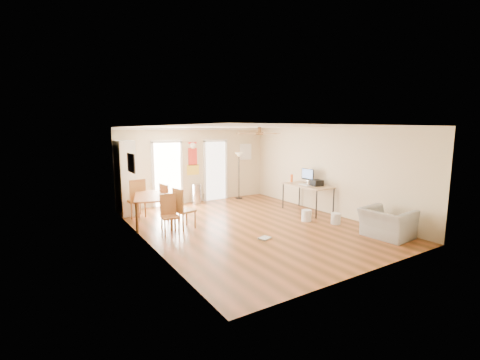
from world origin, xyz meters
TOP-DOWN VIEW (x-y plane):
  - floor at (0.00, 0.00)m, footprint 7.00×7.00m
  - ceiling at (0.00, 0.00)m, footprint 5.50×7.00m
  - wall_back at (0.00, 3.50)m, footprint 5.50×0.04m
  - wall_front at (0.00, -3.50)m, footprint 5.50×0.04m
  - wall_left at (-2.75, 0.00)m, footprint 0.04×7.00m
  - wall_right at (2.75, 0.00)m, footprint 0.04×7.00m
  - crown_molding at (0.00, 0.00)m, footprint 5.50×7.00m
  - kitchen_doorway at (-1.05, 3.48)m, footprint 0.90×0.10m
  - bathroom_doorway at (0.75, 3.48)m, footprint 0.80×0.10m
  - wall_decal at (-0.13, 3.48)m, footprint 0.46×0.03m
  - ac_grille at (2.05, 3.47)m, footprint 0.50×0.04m
  - framed_poster at (-2.73, 1.40)m, footprint 0.04×0.66m
  - ceiling_fan at (0.00, -0.30)m, footprint 1.24×1.24m
  - bookshelf at (-2.51, 3.09)m, footprint 0.52×1.03m
  - dining_table at (-2.15, 1.55)m, footprint 1.35×1.78m
  - dining_chair_right_a at (-1.60, 1.79)m, footprint 0.49×0.49m
  - dining_chair_right_b at (-1.60, 0.72)m, footprint 0.52×0.52m
  - dining_chair_near at (-2.08, 0.48)m, footprint 0.44×0.44m
  - dining_chair_far at (-2.37, 2.54)m, footprint 0.50×0.50m
  - trash_can at (-0.12, 3.24)m, footprint 0.31×0.31m
  - torchiere_lamp at (1.56, 3.16)m, footprint 0.38×0.38m
  - computer_desk at (2.31, 0.35)m, footprint 0.78×1.57m
  - imac at (2.47, 0.53)m, footprint 0.16×0.52m
  - keyboard at (2.20, 0.39)m, footprint 0.19×0.44m
  - printer at (2.45, 0.13)m, footprint 0.36×0.40m
  - orange_bottle at (2.30, 1.09)m, footprint 0.11×0.11m
  - wastebasket_a at (1.53, -0.44)m, footprint 0.35×0.35m
  - wastebasket_b at (2.01, -1.07)m, footprint 0.30×0.30m
  - floor_cloth at (-0.36, -1.06)m, footprint 0.31×0.27m
  - armchair at (2.15, -2.49)m, footprint 1.00×1.13m

SIDE VIEW (x-z plane):
  - floor at x=0.00m, z-range 0.00..0.00m
  - floor_cloth at x=-0.36m, z-range 0.00..0.04m
  - wastebasket_b at x=2.01m, z-range 0.00..0.30m
  - wastebasket_a at x=1.53m, z-range 0.00..0.32m
  - trash_can at x=-0.12m, z-range 0.00..0.67m
  - armchair at x=2.15m, z-range 0.00..0.69m
  - dining_table at x=-2.15m, z-range 0.00..0.79m
  - computer_desk at x=2.31m, z-range 0.00..0.84m
  - dining_chair_near at x=-2.08m, z-range 0.00..0.96m
  - dining_chair_right_a at x=-1.60m, z-range 0.00..1.02m
  - dining_chair_right_b at x=-1.60m, z-range 0.00..1.05m
  - dining_chair_far at x=-2.37m, z-range 0.00..1.12m
  - keyboard at x=2.20m, z-range 0.84..0.85m
  - torchiere_lamp at x=1.56m, z-range 0.00..1.71m
  - printer at x=2.45m, z-range 0.84..1.02m
  - orange_bottle at x=2.30m, z-range 0.84..1.09m
  - kitchen_doorway at x=-1.05m, z-range 0.00..2.10m
  - bathroom_doorway at x=0.75m, z-range 0.00..2.10m
  - imac at x=2.47m, z-range 0.84..1.32m
  - bookshelf at x=-2.51m, z-range 0.00..2.22m
  - wall_back at x=0.00m, z-range 0.00..2.60m
  - wall_front at x=0.00m, z-range 0.00..2.60m
  - wall_left at x=-2.75m, z-range 0.00..2.60m
  - wall_right at x=2.75m, z-range 0.00..2.60m
  - wall_decal at x=-0.13m, z-range 1.00..2.10m
  - ac_grille at x=2.05m, z-range 1.40..2.00m
  - framed_poster at x=-2.73m, z-range 1.46..1.94m
  - ceiling_fan at x=0.00m, z-range 2.33..2.53m
  - crown_molding at x=0.00m, z-range 2.52..2.60m
  - ceiling at x=0.00m, z-range 2.60..2.60m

